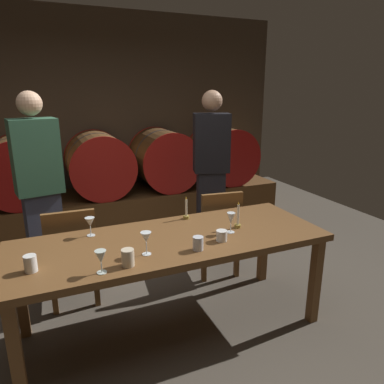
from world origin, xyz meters
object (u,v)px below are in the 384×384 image
Objects in this scene: wine_glass_center_right at (146,238)px; candle_right at (238,220)px; candle_left at (186,213)px; wine_glass_far_right at (231,219)px; cup_far_left at (30,264)px; cup_center_left at (128,258)px; wine_barrel_far_right at (222,154)px; wine_barrel_center at (99,164)px; cup_far_right at (222,236)px; wine_barrel_right at (163,159)px; dining_table at (172,247)px; cup_center_right at (198,243)px; chair_left at (72,252)px; wine_barrel_left at (20,170)px; chair_right at (218,229)px; wine_glass_far_left at (101,257)px; guest_right at (211,171)px; guest_left at (40,193)px; wine_glass_center_left at (90,223)px.

candle_right is at bearing 12.46° from wine_glass_center_right.
wine_glass_far_right is (0.20, -0.41, 0.05)m from candle_left.
wine_glass_far_right is (0.69, 0.11, -0.01)m from wine_glass_center_right.
cup_far_left is 0.57m from cup_center_left.
cup_far_left is (-2.67, -2.64, -0.03)m from wine_barrel_far_right.
wine_barrel_center is 2.72m from cup_far_right.
wine_glass_far_right is at bearing -97.63° from wine_barrel_right.
wine_barrel_center is 8.42× the size of cup_far_left.
candle_right is 0.98m from cup_center_left.
cup_center_right is (0.10, -0.26, 0.12)m from dining_table.
wine_barrel_left is at bearing -75.35° from chair_left.
wine_barrel_far_right reaches higher than cup_center_left.
dining_table is 0.49m from wine_glass_far_right.
candle_right is at bearing -57.32° from wine_barrel_left.
cup_far_left reaches higher than cup_far_right.
chair_left is 1.36m from chair_right.
chair_right is 4.52× the size of candle_left.
wine_barrel_left is 4.42× the size of candle_left.
dining_table is 2.59× the size of chair_right.
cup_far_right is (1.38, -2.69, -0.04)m from wine_barrel_left.
wine_glass_far_left reaches higher than cup_far_right.
chair_left is 0.89m from cup_far_left.
guest_right is at bearing -85.04° from wine_barrel_right.
chair_right is 0.76m from guest_right.
cup_center_left is (-1.30, -1.49, -0.11)m from guest_right.
chair_left is 1.31m from cup_far_right.
wine_glass_center_right is 0.56m from cup_far_right.
guest_left is 9.20× the size of candle_left.
guest_left is 19.06× the size of cup_center_right.
guest_left reaches higher than wine_barrel_far_right.
chair_left reaches higher than cup_far_left.
wine_barrel_right is 6.04× the size of wine_glass_far_left.
dining_table is 0.43m from candle_left.
candle_right is (1.21, -0.66, 0.33)m from chair_left.
wine_barrel_right is at bearing 72.43° from dining_table.
guest_right is 11.48× the size of wine_glass_center_right.
wine_barrel_center is at bearing -35.01° from guest_right.
dining_table is 0.38m from cup_far_right.
wine_barrel_left is 1.00× the size of wine_barrel_center.
cup_far_left is at bearing 173.32° from cup_center_right.
cup_far_right is at bearing 122.92° from guest_left.
cup_center_right is at bearing 115.56° from guest_left.
cup_center_right is (1.17, -2.76, -0.03)m from wine_barrel_left.
cup_center_left is at bearing 66.11° from guest_right.
candle_left is 0.79m from wine_glass_center_left.
wine_barrel_far_right is at bearing 0.00° from wine_barrel_left.
chair_right is 4.12× the size of candle_right.
cup_far_left is (-1.73, -2.64, -0.03)m from wine_barrel_right.
cup_far_right is at bearing 71.08° from chair_right.
candle_right is at bearing 83.08° from chair_right.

